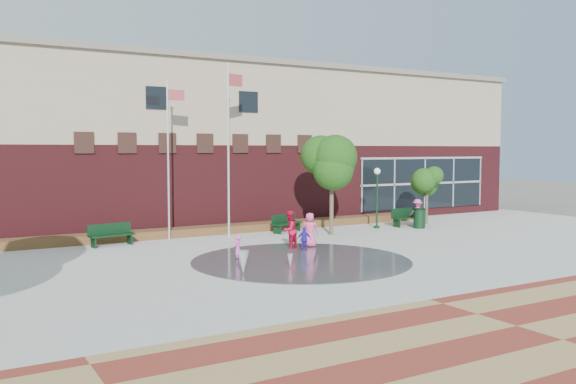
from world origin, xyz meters
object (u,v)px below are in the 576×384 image
bench_left (112,239)px  child_splash (238,249)px  flagpole_left (169,152)px  trash_can (419,218)px  flagpole_right (229,141)px

bench_left → child_splash: child_splash is taller
flagpole_left → bench_left: bearing=-163.8°
trash_can → flagpole_left: bearing=168.5°
flagpole_right → trash_can: bearing=-29.3°
flagpole_right → child_splash: flagpole_right is taller
flagpole_right → bench_left: flagpole_right is taller
flagpole_left → child_splash: 7.64m
bench_left → child_splash: size_ratio=2.00×
flagpole_right → flagpole_left: bearing=149.1°
flagpole_right → child_splash: 7.77m
bench_left → child_splash: (3.16, -6.28, 0.19)m
trash_can → child_splash: 13.41m
flagpole_left → trash_can: bearing=-4.0°
trash_can → child_splash: bearing=-162.4°
bench_left → child_splash: 7.03m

